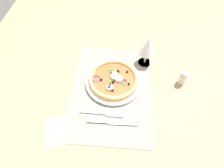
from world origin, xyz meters
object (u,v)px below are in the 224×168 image
object	(u,v)px
fork	(104,113)
wine_glass	(148,47)
pepper_shaker	(183,78)
knife	(113,122)
plate	(114,81)
napkin	(59,130)
pizza	(114,79)

from	to	relation	value
fork	wine_glass	xyz separation A→B (cm)	(-29.67, 17.04, 9.50)
fork	pepper_shaker	size ratio (longest dim) A/B	2.69
knife	wine_glass	xyz separation A→B (cm)	(-33.15, 13.13, 9.46)
knife	wine_glass	size ratio (longest dim) A/B	1.34
knife	plate	bearing A→B (deg)	92.14
knife	napkin	distance (cm)	20.72
plate	napkin	xyz separation A→B (cm)	(24.29, -19.00, -0.86)
wine_glass	pepper_shaker	size ratio (longest dim) A/B	2.22
pizza	knife	world-z (taller)	pizza
pizza	pepper_shaker	xyz separation A→B (cm)	(-2.56, 30.40, 0.48)
wine_glass	pepper_shaker	xyz separation A→B (cm)	(11.05, 16.09, -6.87)
napkin	wine_glass	bearing A→B (deg)	138.65
fork	pepper_shaker	bearing A→B (deg)	30.37
wine_glass	pizza	bearing A→B (deg)	-46.42
plate	knife	bearing A→B (deg)	3.42
plate	fork	size ratio (longest dim) A/B	1.40
knife	pepper_shaker	distance (cm)	36.73
fork	wine_glass	bearing A→B (deg)	61.17
fork	pepper_shaker	world-z (taller)	pepper_shaker
pizza	pepper_shaker	bearing A→B (deg)	94.81
knife	napkin	xyz separation A→B (cm)	(4.70, -20.17, -0.47)
fork	knife	world-z (taller)	knife
plate	knife	distance (cm)	19.63
pizza	wine_glass	distance (cm)	21.07
plate	knife	size ratio (longest dim) A/B	1.26
wine_glass	napkin	distance (cm)	51.39
pizza	pepper_shaker	world-z (taller)	pepper_shaker
plate	fork	distance (cm)	16.34
pepper_shaker	pizza	bearing A→B (deg)	-85.19
plate	fork	world-z (taller)	plate
wine_glass	pepper_shaker	world-z (taller)	wine_glass
plate	pizza	size ratio (longest dim) A/B	1.14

